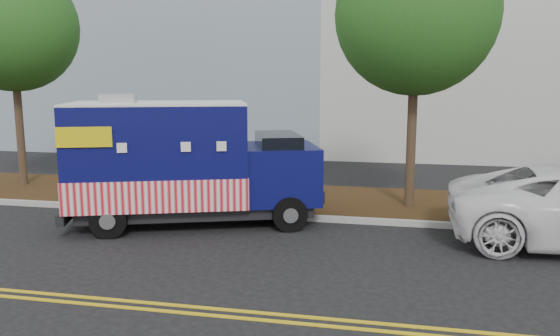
# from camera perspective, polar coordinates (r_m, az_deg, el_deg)

# --- Properties ---
(ground) EXTENTS (120.00, 120.00, 0.00)m
(ground) POSITION_cam_1_polar(r_m,az_deg,el_deg) (14.04, -10.82, -6.19)
(ground) COLOR black
(ground) RESTS_ON ground
(curb) EXTENTS (120.00, 0.18, 0.15)m
(curb) POSITION_cam_1_polar(r_m,az_deg,el_deg) (15.28, -8.82, -4.56)
(curb) COLOR #9E9E99
(curb) RESTS_ON ground
(mulch_strip) EXTENTS (120.00, 4.00, 0.15)m
(mulch_strip) POSITION_cam_1_polar(r_m,az_deg,el_deg) (17.20, -6.36, -2.93)
(mulch_strip) COLOR #301E0D
(mulch_strip) RESTS_ON ground
(centerline_near) EXTENTS (120.00, 0.10, 0.01)m
(centerline_near) POSITION_cam_1_polar(r_m,az_deg,el_deg) (10.29, -20.57, -12.44)
(centerline_near) COLOR gold
(centerline_near) RESTS_ON ground
(centerline_far) EXTENTS (120.00, 0.10, 0.01)m
(centerline_far) POSITION_cam_1_polar(r_m,az_deg,el_deg) (10.10, -21.35, -12.91)
(centerline_far) COLOR gold
(centerline_far) RESTS_ON ground
(tree_a) EXTENTS (4.21, 4.21, 7.49)m
(tree_a) POSITION_cam_1_polar(r_m,az_deg,el_deg) (20.40, -26.21, 13.06)
(tree_a) COLOR #38281C
(tree_a) RESTS_ON ground
(tree_c) EXTENTS (4.39, 4.39, 7.63)m
(tree_c) POSITION_cam_1_polar(r_m,az_deg,el_deg) (15.63, 14.05, 15.34)
(tree_c) COLOR #38281C
(tree_c) RESTS_ON ground
(sign_post) EXTENTS (0.06, 0.06, 2.40)m
(sign_post) POSITION_cam_1_polar(r_m,az_deg,el_deg) (16.59, -16.83, 0.22)
(sign_post) COLOR #473828
(sign_post) RESTS_ON ground
(food_truck) EXTENTS (6.73, 4.25, 3.35)m
(food_truck) POSITION_cam_1_polar(r_m,az_deg,el_deg) (14.10, -10.21, 0.21)
(food_truck) COLOR black
(food_truck) RESTS_ON ground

